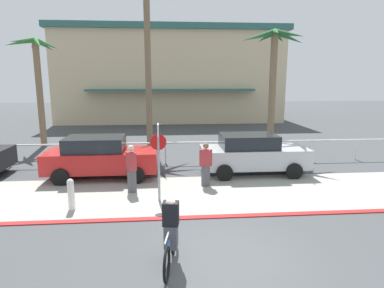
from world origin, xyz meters
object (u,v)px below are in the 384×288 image
palm_tree_4 (273,60)px  car_red_1 (101,157)px  palm_tree_3 (147,16)px  car_silver_2 (253,154)px  palm_tree_2 (36,68)px  stop_sign_bike_lane (158,151)px  pedestrian_0 (132,171)px  pedestrian_1 (206,166)px  bollard_0 (71,194)px  cyclist_blue_0 (171,233)px

palm_tree_4 → car_red_1: bearing=-156.4°
palm_tree_3 → car_silver_2: 10.30m
palm_tree_2 → palm_tree_4: bearing=-14.0°
stop_sign_bike_lane → car_red_1: stop_sign_bike_lane is taller
palm_tree_2 → car_silver_2: 13.22m
pedestrian_0 → pedestrian_1: size_ratio=1.04×
car_red_1 → palm_tree_3: bearing=75.6°
bollard_0 → car_red_1: 3.40m
cyclist_blue_0 → pedestrian_1: bearing=74.8°
car_silver_2 → pedestrian_1: bearing=-145.9°
palm_tree_3 → cyclist_blue_0: (0.97, -13.20, -6.69)m
bollard_0 → stop_sign_bike_lane: bearing=11.7°
stop_sign_bike_lane → pedestrian_0: bearing=136.0°
cyclist_blue_0 → palm_tree_2: bearing=118.7°
pedestrian_0 → pedestrian_1: pedestrian_0 is taller
bollard_0 → pedestrian_1: bearing=24.1°
bollard_0 → car_silver_2: car_silver_2 is taller
stop_sign_bike_lane → pedestrian_1: stop_sign_bike_lane is taller
cyclist_blue_0 → pedestrian_0: pedestrian_0 is taller
stop_sign_bike_lane → bollard_0: size_ratio=2.56×
cyclist_blue_0 → car_silver_2: bearing=61.7°
pedestrian_1 → pedestrian_0: bearing=-170.1°
palm_tree_2 → car_silver_2: size_ratio=1.42×
palm_tree_4 → pedestrian_0: bearing=-141.0°
car_silver_2 → pedestrian_0: 5.22m
cyclist_blue_0 → car_red_1: bearing=112.1°
car_silver_2 → car_red_1: bearing=-179.5°
cyclist_blue_0 → pedestrian_1: (1.41, 5.19, 0.06)m
palm_tree_4 → pedestrian_1: palm_tree_4 is taller
palm_tree_2 → car_red_1: size_ratio=1.42×
palm_tree_3 → pedestrian_0: palm_tree_3 is taller
stop_sign_bike_lane → cyclist_blue_0: bearing=-85.5°
bollard_0 → palm_tree_3: (1.99, 9.98, 6.87)m
car_silver_2 → pedestrian_0: size_ratio=2.57×
car_silver_2 → palm_tree_2: bearing=148.6°
palm_tree_3 → palm_tree_2: bearing=179.4°
pedestrian_0 → bollard_0: bearing=-138.7°
cyclist_blue_0 → stop_sign_bike_lane: bearing=94.5°
car_red_1 → stop_sign_bike_lane: bearing=-49.9°
palm_tree_3 → pedestrian_1: bearing=-73.5°
bollard_0 → pedestrian_1: pedestrian_1 is taller
palm_tree_4 → pedestrian_0: size_ratio=3.74×
cyclist_blue_0 → pedestrian_1: 5.38m
bollard_0 → palm_tree_2: 11.65m
stop_sign_bike_lane → car_silver_2: 4.89m
car_silver_2 → stop_sign_bike_lane: bearing=-143.4°
pedestrian_1 → car_red_1: bearing=161.0°
stop_sign_bike_lane → palm_tree_3: (-0.67, 9.43, 5.71)m
pedestrian_0 → stop_sign_bike_lane: bearing=-44.0°
bollard_0 → pedestrian_0: pedestrian_0 is taller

